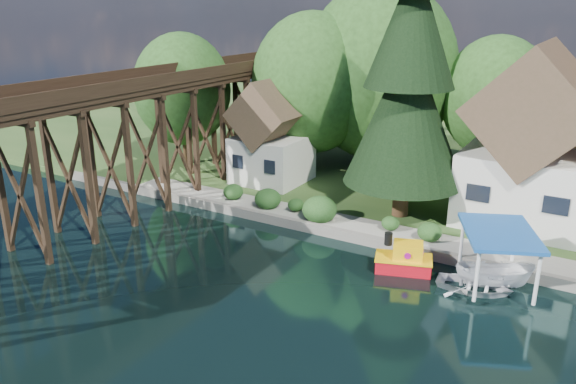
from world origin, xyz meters
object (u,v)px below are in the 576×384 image
at_px(boat_white_a, 474,284).
at_px(tugboat, 404,260).
at_px(house_left, 532,147).
at_px(boat_canopy, 496,264).
at_px(trestle_bridge, 131,135).
at_px(conifer, 409,76).
at_px(shed, 272,139).

bearing_deg(boat_white_a, tugboat, 79.12).
relative_size(house_left, tugboat, 3.31).
relative_size(tugboat, boat_white_a, 0.91).
bearing_deg(tugboat, boat_white_a, -5.06).
bearing_deg(house_left, boat_canopy, -88.67).
distance_m(trestle_bridge, conifer, 18.11).
xyz_separation_m(house_left, tugboat, (-4.28, -10.11, -4.49)).
distance_m(trestle_bridge, shed, 10.69).
bearing_deg(tugboat, house_left, 67.05).
bearing_deg(conifer, shed, 169.60).
height_order(trestle_bridge, boat_canopy, trestle_bridge).
relative_size(conifer, boat_white_a, 5.05).
relative_size(conifer, boat_canopy, 3.25).
distance_m(conifer, boat_canopy, 12.36).
distance_m(boat_white_a, boat_canopy, 1.48).
distance_m(conifer, tugboat, 11.25).
relative_size(shed, conifer, 0.43).
bearing_deg(boat_white_a, shed, 57.07).
relative_size(house_left, boat_canopy, 1.94).
xyz_separation_m(house_left, boat_canopy, (0.22, -9.58, -3.82)).
height_order(conifer, boat_white_a, conifer).
bearing_deg(tugboat, boat_canopy, 6.68).
height_order(shed, tugboat, shed).
bearing_deg(shed, trestle_bridge, -118.19).
relative_size(conifer, tugboat, 5.55).
xyz_separation_m(trestle_bridge, boat_white_a, (22.47, 0.39, -4.97)).
xyz_separation_m(shed, tugboat, (13.72, -8.61, -3.18)).
bearing_deg(boat_canopy, tugboat, -173.32).
bearing_deg(tugboat, conifer, 111.92).
bearing_deg(shed, boat_white_a, -27.10).
distance_m(shed, tugboat, 16.51).
bearing_deg(conifer, house_left, 27.02).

